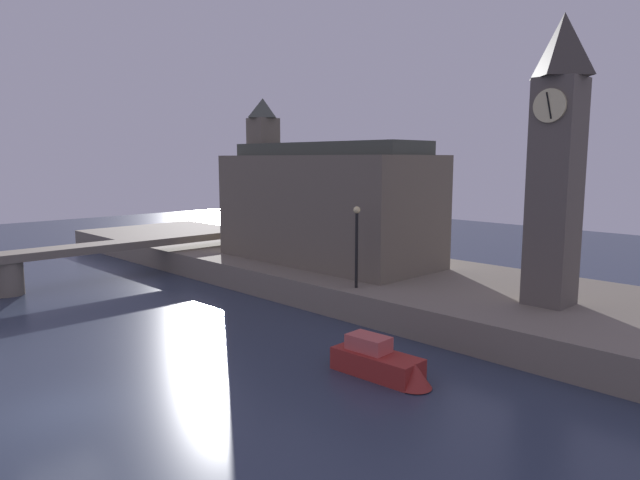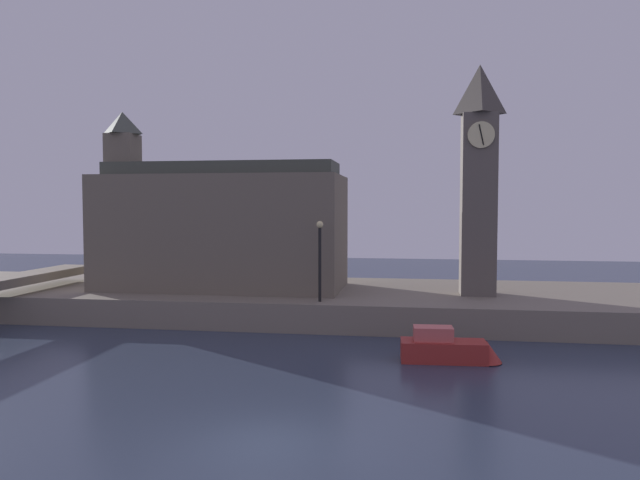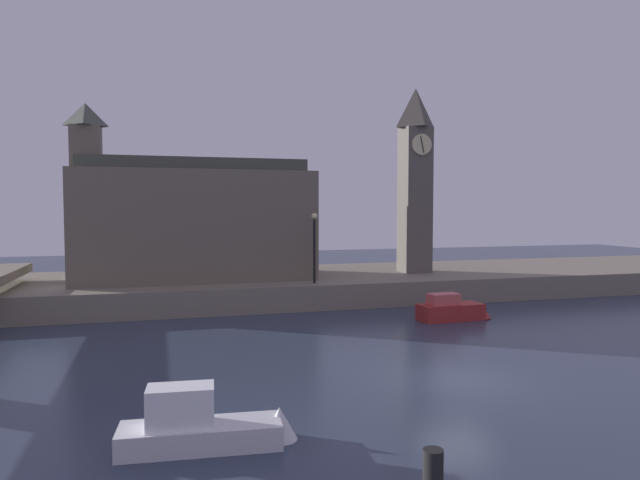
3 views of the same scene
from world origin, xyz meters
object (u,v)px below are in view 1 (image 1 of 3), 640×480
Objects in this scene: clock_tower at (557,158)px; parliament_hall at (323,203)px; boat_dinghy_red at (383,363)px; streetlamp at (357,238)px.

clock_tower is 15.59m from parliament_hall.
parliament_hall is 17.27m from boat_dinghy_red.
parliament_hall is at bearing 177.83° from clock_tower.
clock_tower is 10.05m from streetlamp.
clock_tower is 3.04× the size of streetlamp.
boat_dinghy_red is at bearing -40.79° from streetlamp.
clock_tower is at bearing -2.17° from parliament_hall.
boat_dinghy_red is (13.32, -9.94, -4.68)m from parliament_hall.
streetlamp is (6.95, -4.45, -1.12)m from parliament_hall.
parliament_hall is 8.33m from streetlamp.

